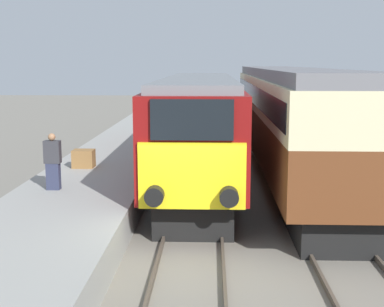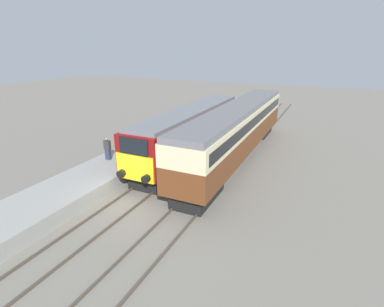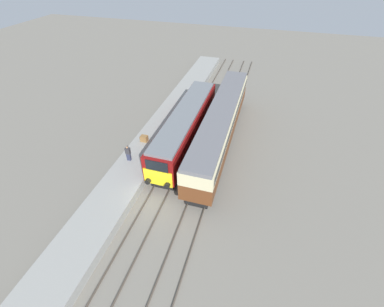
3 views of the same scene
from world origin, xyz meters
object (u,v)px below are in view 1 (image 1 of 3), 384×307
Objects in this scene: locomotive at (199,123)px; passenger_carriage at (288,111)px; person_on_platform at (53,162)px; luggage_crate at (84,159)px.

passenger_carriage reaches higher than locomotive.
passenger_carriage reaches higher than person_on_platform.
passenger_carriage is 27.63× the size of luggage_crate.
person_on_platform is 2.25× the size of luggage_crate.
passenger_carriage is at bearing 40.94° from person_on_platform.
locomotive is at bearing -161.22° from passenger_carriage.
locomotive is 6.54m from person_on_platform.
passenger_carriage reaches higher than luggage_crate.
locomotive is at bearing 27.99° from luggage_crate.
luggage_crate is (-7.24, -3.20, -1.34)m from passenger_carriage.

